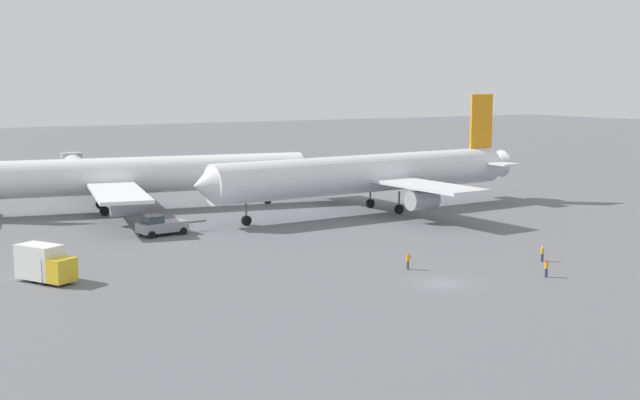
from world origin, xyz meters
The scene contains 9 objects.
ground_plane centered at (0.00, 0.00, 0.00)m, with size 600.00×600.00×0.00m, color slate.
airliner_at_gate_left centered at (-12.90, 57.78, 5.05)m, with size 57.93×45.92×15.94m.
airliner_being_pushed centered at (17.05, 39.03, 5.54)m, with size 53.78×38.82×16.65m.
pushback_tug centered at (-14.63, 36.62, 1.20)m, with size 9.20×3.84×2.83m.
gse_catering_truck_tall centered at (-31.93, 18.76, 1.76)m, with size 4.99×6.26×3.50m.
ground_crew_wing_walker_right centered at (0.52, 6.31, 0.88)m, with size 0.36×0.47×1.69m.
ground_crew_ramp_agent_by_cones centered at (10.13, -2.90, 0.87)m, with size 0.36×0.36×1.67m.
ground_crew_marshaller_foreground centered at (14.94, 2.50, 0.83)m, with size 0.36×0.36×1.61m.
jet_bridge centered at (-13.14, 85.19, 4.21)m, with size 5.45×18.28×5.99m.
Camera 1 is at (-47.06, -59.47, 18.47)m, focal length 46.56 mm.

